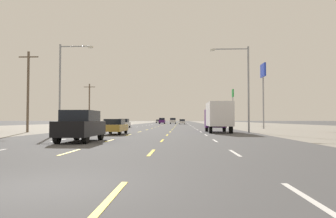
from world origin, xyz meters
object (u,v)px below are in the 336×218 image
(sedan_far_left_distant_a, at_px, (158,121))
(streetlight_left_row_0, at_px, (63,82))
(suv_inner_left_farther, at_px, (162,121))
(streetlight_right_row_0, at_px, (244,82))
(suv_center_turn_farthest, at_px, (173,121))
(pole_sign_right_row_1, at_px, (263,78))
(box_truck_far_right_mid, at_px, (218,116))
(suv_inner_left_nearest, at_px, (81,125))
(pole_sign_right_row_2, at_px, (233,99))
(hatchback_inner_right_far, at_px, (182,122))
(hatchback_far_left_midfar, at_px, (124,123))
(sedan_inner_left_near, at_px, (115,126))

(sedan_far_left_distant_a, distance_m, streetlight_left_row_0, 99.68)
(suv_inner_left_farther, height_order, streetlight_right_row_0, streetlight_right_row_0)
(suv_center_turn_farthest, relative_size, pole_sign_right_row_1, 0.49)
(box_truck_far_right_mid, bearing_deg, streetlight_right_row_0, -17.65)
(suv_inner_left_nearest, xyz_separation_m, box_truck_far_right_mid, (10.39, 14.46, 0.81))
(suv_inner_left_nearest, relative_size, sedan_far_left_distant_a, 1.09)
(sedan_far_left_distant_a, xyz_separation_m, pole_sign_right_row_2, (22.65, -54.97, 5.85))
(pole_sign_right_row_1, relative_size, streetlight_right_row_0, 1.08)
(suv_center_turn_farthest, height_order, sedan_far_left_distant_a, suv_center_turn_farthest)
(pole_sign_right_row_1, bearing_deg, hatchback_inner_right_far, 104.80)
(suv_inner_left_farther, height_order, suv_center_turn_farthest, same)
(suv_center_turn_farthest, bearing_deg, hatchback_far_left_midfar, -97.63)
(suv_inner_left_nearest, bearing_deg, hatchback_far_left_midfar, 95.88)
(streetlight_right_row_0, bearing_deg, suv_inner_left_farther, 100.36)
(suv_inner_left_nearest, height_order, box_truck_far_right_mid, box_truck_far_right_mid)
(suv_inner_left_nearest, height_order, streetlight_left_row_0, streetlight_left_row_0)
(hatchback_far_left_midfar, distance_m, suv_center_turn_farthest, 53.19)
(sedan_inner_left_near, height_order, hatchback_far_left_midfar, hatchback_far_left_midfar)
(sedan_inner_left_near, relative_size, pole_sign_right_row_1, 0.45)
(sedan_inner_left_near, height_order, sedan_far_left_distant_a, same)
(suv_inner_left_farther, bearing_deg, hatchback_far_left_midfar, -93.79)
(hatchback_far_left_midfar, bearing_deg, pole_sign_right_row_2, 47.22)
(streetlight_left_row_0, bearing_deg, sedan_far_left_distant_a, 88.26)
(suv_inner_left_nearest, height_order, pole_sign_right_row_1, pole_sign_right_row_1)
(hatchback_far_left_midfar, bearing_deg, suv_inner_left_nearest, -84.12)
(suv_center_turn_farthest, bearing_deg, box_truck_far_right_mid, -84.60)
(suv_inner_left_nearest, xyz_separation_m, pole_sign_right_row_1, (18.92, 28.36, 6.72))
(pole_sign_right_row_1, bearing_deg, suv_inner_left_farther, 108.40)
(sedan_inner_left_near, height_order, box_truck_far_right_mid, box_truck_far_right_mid)
(suv_inner_left_nearest, distance_m, box_truck_far_right_mid, 17.83)
(box_truck_far_right_mid, xyz_separation_m, streetlight_right_row_0, (2.68, -0.85, 3.52))
(pole_sign_right_row_1, relative_size, pole_sign_right_row_2, 1.11)
(pole_sign_right_row_1, distance_m, streetlight_left_row_0, 29.41)
(box_truck_far_right_mid, relative_size, suv_inner_left_farther, 1.47)
(sedan_inner_left_near, bearing_deg, pole_sign_right_row_1, 44.56)
(suv_inner_left_farther, bearing_deg, sedan_far_left_distant_a, 96.93)
(box_truck_far_right_mid, height_order, pole_sign_right_row_2, pole_sign_right_row_2)
(sedan_inner_left_near, distance_m, sedan_far_left_distant_a, 103.39)
(sedan_inner_left_near, bearing_deg, box_truck_far_right_mid, 24.31)
(sedan_far_left_distant_a, xyz_separation_m, streetlight_left_row_0, (-3.02, -99.52, 4.77))
(pole_sign_right_row_2, bearing_deg, box_truck_far_right_mid, -101.44)
(hatchback_far_left_midfar, height_order, sedan_far_left_distant_a, hatchback_far_left_midfar)
(pole_sign_right_row_2, bearing_deg, streetlight_right_row_0, -97.87)
(hatchback_far_left_midfar, height_order, streetlight_right_row_0, streetlight_right_row_0)
(hatchback_inner_right_far, relative_size, streetlight_right_row_0, 0.42)
(suv_center_turn_farthest, xyz_separation_m, streetlight_right_row_0, (9.48, -72.74, 4.32))
(hatchback_far_left_midfar, relative_size, streetlight_left_row_0, 0.41)
(box_truck_far_right_mid, distance_m, pole_sign_right_row_2, 44.83)
(pole_sign_right_row_2, distance_m, streetlight_right_row_0, 44.99)
(streetlight_left_row_0, distance_m, streetlight_right_row_0, 19.51)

